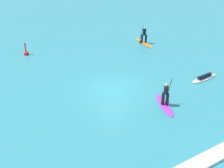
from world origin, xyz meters
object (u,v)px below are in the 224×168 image
Objects in this scene: surfer_on_purple_board at (165,100)px; marker_buoy at (26,53)px; surfer_on_white_board at (205,77)px; surfer_on_orange_board at (144,39)px.

marker_buoy is at bearing 42.17° from surfer_on_purple_board.
surfer_on_white_board is at bearing -55.94° from surfer_on_purple_board.
surfer_on_orange_board is 1.04× the size of surfer_on_purple_board.
marker_buoy is at bearing 128.82° from surfer_on_white_board.
marker_buoy reaches higher than surfer_on_white_board.
surfer_on_purple_board is (-5.45, -1.35, 0.33)m from surfer_on_white_board.
surfer_on_purple_board reaches higher than surfer_on_orange_board.
marker_buoy is (-11.66, 3.54, -0.33)m from surfer_on_orange_board.
surfer_on_purple_board reaches higher than marker_buoy.
surfer_on_orange_board is 2.36× the size of marker_buoy.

